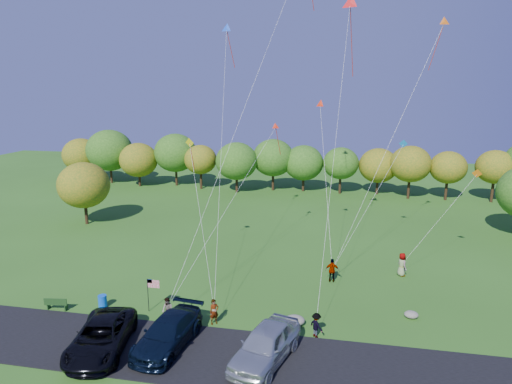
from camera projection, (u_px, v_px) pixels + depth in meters
ground at (244, 323)px, 29.56m from camera, size 140.00×140.00×0.00m
asphalt_lane at (229, 357)px, 25.73m from camera, size 44.00×6.00×0.06m
treeline at (307, 163)px, 63.07m from camera, size 75.23×27.48×7.94m
minivan_dark at (101, 337)px, 26.19m from camera, size 4.08×6.71×1.74m
minivan_navy at (168, 333)px, 26.60m from camera, size 3.08×6.13×1.71m
minivan_silver at (266, 345)px, 25.15m from camera, size 3.84×6.25×1.99m
flyer_a at (214, 312)px, 29.26m from camera, size 0.73×0.70×1.69m
flyer_b at (168, 310)px, 29.53m from camera, size 1.01×0.97×1.64m
flyer_c at (316, 325)px, 27.74m from camera, size 1.12×1.12×1.56m
flyer_d at (332, 270)px, 35.57m from camera, size 1.13×0.50×1.90m
flyer_e at (402, 265)px, 36.71m from camera, size 0.99×1.12×1.92m
park_bench at (56, 304)px, 31.14m from camera, size 1.59×0.50×0.88m
trash_barrel at (103, 301)px, 31.55m from camera, size 0.59×0.59×0.88m
flag_assembly at (151, 287)px, 30.65m from camera, size 0.88×0.57×2.37m
boulder_near at (295, 320)px, 29.24m from camera, size 1.28×1.00×0.64m
boulder_far at (411, 315)px, 30.13m from camera, size 0.92×0.77×0.48m
kites_aloft at (326, 39)px, 37.35m from camera, size 23.37×8.27×18.58m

